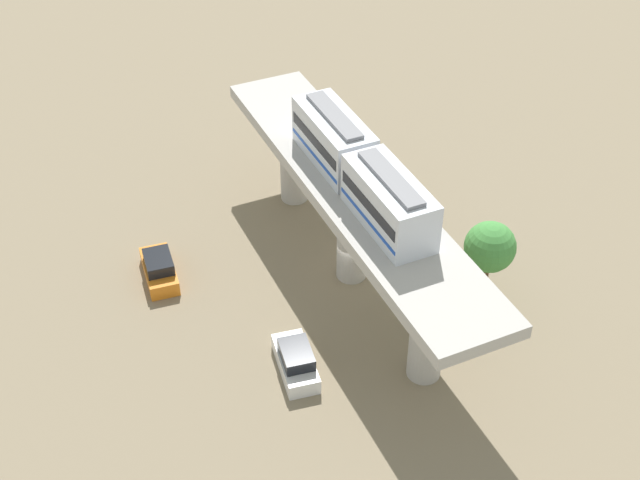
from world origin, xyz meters
The scene contains 6 objects.
ground_plane centered at (0.00, 0.00, 0.00)m, with size 120.00×120.00×0.00m, color #84755B.
viaduct centered at (0.00, 0.00, 5.32)m, with size 5.20×28.00×7.00m.
train centered at (0.00, 0.70, 8.54)m, with size 2.64×13.55×3.24m.
parked_car_white centered at (6.39, 5.97, 0.74)m, with size 2.43×4.43×1.76m.
parked_car_orange centered at (11.08, -4.77, 0.74)m, with size 2.24×4.37×1.76m.
tree_near_viaduct centered at (-6.57, 4.99, 3.76)m, with size 3.10×3.10×5.34m.
Camera 1 is at (18.81, 36.37, 36.08)m, focal length 48.32 mm.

